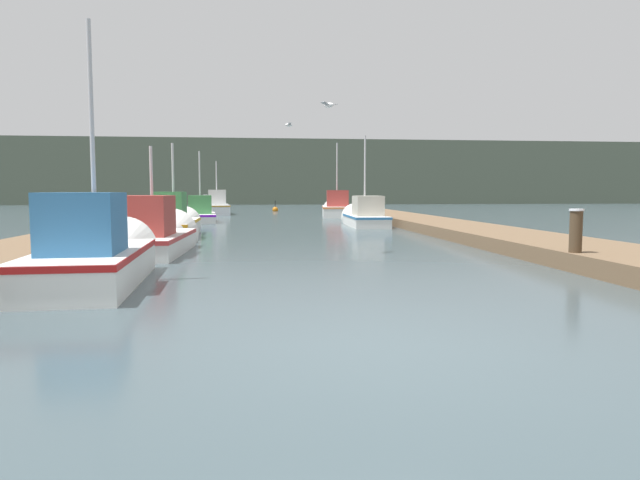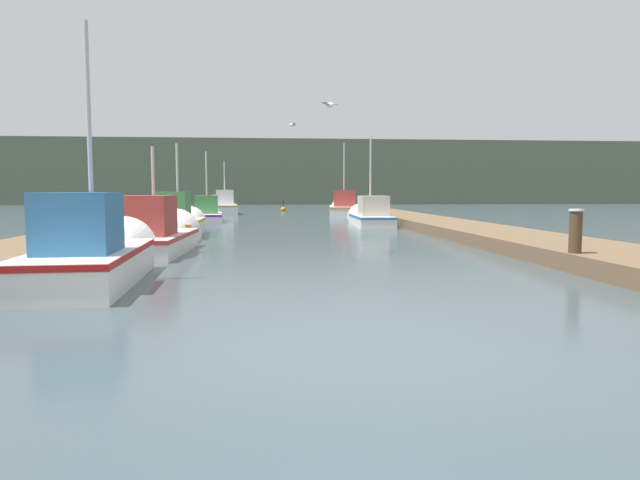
{
  "view_description": "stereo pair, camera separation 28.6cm",
  "coord_description": "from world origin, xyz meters",
  "px_view_note": "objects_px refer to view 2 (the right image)",
  "views": [
    {
      "loc": [
        -1.22,
        -5.66,
        1.61
      ],
      "look_at": [
        0.35,
        8.25,
        0.41
      ],
      "focal_mm": 32.0,
      "sensor_mm": 36.0,
      "label": 1
    },
    {
      "loc": [
        -0.93,
        -5.69,
        1.61
      ],
      "look_at": [
        0.35,
        8.25,
        0.41
      ],
      "focal_mm": 32.0,
      "sensor_mm": 36.0,
      "label": 2
    }
  ],
  "objects_px": {
    "fishing_boat_4": "(207,214)",
    "mooring_piling_1": "(214,203)",
    "mooring_piling_0": "(176,212)",
    "fishing_boat_1": "(157,235)",
    "seagull_lead": "(330,105)",
    "mooring_piling_2": "(575,240)",
    "fishing_boat_0": "(96,253)",
    "fishing_boat_3": "(369,216)",
    "fishing_boat_6": "(225,206)",
    "fishing_boat_5": "(344,209)",
    "seagull_1": "(293,125)",
    "fishing_boat_2": "(179,223)",
    "channel_buoy": "(283,210)"
  },
  "relations": [
    {
      "from": "fishing_boat_3",
      "to": "fishing_boat_6",
      "type": "xyz_separation_m",
      "value": [
        -7.78,
        14.52,
        0.08
      ]
    },
    {
      "from": "mooring_piling_0",
      "to": "mooring_piling_1",
      "type": "height_order",
      "value": "mooring_piling_1"
    },
    {
      "from": "fishing_boat_2",
      "to": "seagull_lead",
      "type": "relative_size",
      "value": 12.83
    },
    {
      "from": "fishing_boat_2",
      "to": "fishing_boat_4",
      "type": "relative_size",
      "value": 1.18
    },
    {
      "from": "fishing_boat_1",
      "to": "fishing_boat_3",
      "type": "xyz_separation_m",
      "value": [
        7.73,
        10.81,
        -0.01
      ]
    },
    {
      "from": "fishing_boat_3",
      "to": "mooring_piling_0",
      "type": "height_order",
      "value": "fishing_boat_3"
    },
    {
      "from": "fishing_boat_3",
      "to": "seagull_lead",
      "type": "relative_size",
      "value": 11.79
    },
    {
      "from": "fishing_boat_0",
      "to": "fishing_boat_5",
      "type": "xyz_separation_m",
      "value": [
        7.88,
        24.82,
        0.03
      ]
    },
    {
      "from": "fishing_boat_2",
      "to": "mooring_piling_1",
      "type": "distance_m",
      "value": 23.03
    },
    {
      "from": "fishing_boat_3",
      "to": "mooring_piling_2",
      "type": "relative_size",
      "value": 4.43
    },
    {
      "from": "fishing_boat_6",
      "to": "fishing_boat_0",
      "type": "bearing_deg",
      "value": -94.81
    },
    {
      "from": "mooring_piling_2",
      "to": "fishing_boat_0",
      "type": "bearing_deg",
      "value": -179.0
    },
    {
      "from": "fishing_boat_6",
      "to": "seagull_lead",
      "type": "bearing_deg",
      "value": -84.79
    },
    {
      "from": "fishing_boat_4",
      "to": "seagull_lead",
      "type": "height_order",
      "value": "seagull_lead"
    },
    {
      "from": "fishing_boat_0",
      "to": "mooring_piling_2",
      "type": "height_order",
      "value": "fishing_boat_0"
    },
    {
      "from": "fishing_boat_0",
      "to": "mooring_piling_2",
      "type": "relative_size",
      "value": 4.18
    },
    {
      "from": "fishing_boat_1",
      "to": "seagull_lead",
      "type": "distance_m",
      "value": 5.75
    },
    {
      "from": "fishing_boat_5",
      "to": "mooring_piling_1",
      "type": "bearing_deg",
      "value": 142.49
    },
    {
      "from": "fishing_boat_0",
      "to": "fishing_boat_2",
      "type": "relative_size",
      "value": 0.87
    },
    {
      "from": "channel_buoy",
      "to": "seagull_lead",
      "type": "distance_m",
      "value": 31.28
    },
    {
      "from": "fishing_boat_1",
      "to": "fishing_boat_6",
      "type": "bearing_deg",
      "value": 92.24
    },
    {
      "from": "fishing_boat_0",
      "to": "fishing_boat_1",
      "type": "height_order",
      "value": "fishing_boat_0"
    },
    {
      "from": "fishing_boat_3",
      "to": "fishing_boat_6",
      "type": "relative_size",
      "value": 0.91
    },
    {
      "from": "fishing_boat_1",
      "to": "mooring_piling_1",
      "type": "relative_size",
      "value": 3.97
    },
    {
      "from": "seagull_lead",
      "to": "fishing_boat_1",
      "type": "bearing_deg",
      "value": -59.12
    },
    {
      "from": "fishing_boat_0",
      "to": "fishing_boat_1",
      "type": "xyz_separation_m",
      "value": [
        0.14,
        5.0,
        -0.04
      ]
    },
    {
      "from": "fishing_boat_6",
      "to": "fishing_boat_4",
      "type": "bearing_deg",
      "value": -95.71
    },
    {
      "from": "seagull_1",
      "to": "fishing_boat_6",
      "type": "bearing_deg",
      "value": 3.38
    },
    {
      "from": "mooring_piling_0",
      "to": "channel_buoy",
      "type": "distance_m",
      "value": 20.14
    },
    {
      "from": "fishing_boat_3",
      "to": "mooring_piling_1",
      "type": "height_order",
      "value": "fishing_boat_3"
    },
    {
      "from": "mooring_piling_1",
      "to": "fishing_boat_2",
      "type": "bearing_deg",
      "value": -87.8
    },
    {
      "from": "fishing_boat_1",
      "to": "seagull_1",
      "type": "distance_m",
      "value": 7.98
    },
    {
      "from": "fishing_boat_2",
      "to": "fishing_boat_6",
      "type": "distance_m",
      "value": 20.17
    },
    {
      "from": "fishing_boat_2",
      "to": "fishing_boat_0",
      "type": "bearing_deg",
      "value": -90.57
    },
    {
      "from": "fishing_boat_1",
      "to": "fishing_boat_2",
      "type": "relative_size",
      "value": 0.88
    },
    {
      "from": "fishing_boat_0",
      "to": "fishing_boat_6",
      "type": "xyz_separation_m",
      "value": [
        0.08,
        30.33,
        0.03
      ]
    },
    {
      "from": "fishing_boat_3",
      "to": "channel_buoy",
      "type": "bearing_deg",
      "value": 101.97
    },
    {
      "from": "fishing_boat_1",
      "to": "seagull_lead",
      "type": "bearing_deg",
      "value": -12.03
    },
    {
      "from": "mooring_piling_1",
      "to": "mooring_piling_0",
      "type": "bearing_deg",
      "value": -90.17
    },
    {
      "from": "fishing_boat_2",
      "to": "seagull_lead",
      "type": "distance_m",
      "value": 8.56
    },
    {
      "from": "fishing_boat_5",
      "to": "seagull_1",
      "type": "distance_m",
      "value": 14.85
    },
    {
      "from": "mooring_piling_1",
      "to": "channel_buoy",
      "type": "height_order",
      "value": "mooring_piling_1"
    },
    {
      "from": "fishing_boat_6",
      "to": "mooring_piling_0",
      "type": "height_order",
      "value": "fishing_boat_6"
    },
    {
      "from": "fishing_boat_2",
      "to": "mooring_piling_2",
      "type": "distance_m",
      "value": 13.64
    },
    {
      "from": "fishing_boat_4",
      "to": "fishing_boat_5",
      "type": "height_order",
      "value": "fishing_boat_5"
    },
    {
      "from": "fishing_boat_4",
      "to": "mooring_piling_0",
      "type": "relative_size",
      "value": 3.96
    },
    {
      "from": "fishing_boat_4",
      "to": "mooring_piling_1",
      "type": "xyz_separation_m",
      "value": [
        -0.83,
        12.99,
        0.28
      ]
    },
    {
      "from": "fishing_boat_5",
      "to": "fishing_boat_1",
      "type": "bearing_deg",
      "value": -105.35
    },
    {
      "from": "fishing_boat_6",
      "to": "mooring_piling_0",
      "type": "bearing_deg",
      "value": -98.79
    },
    {
      "from": "mooring_piling_2",
      "to": "seagull_lead",
      "type": "bearing_deg",
      "value": 140.83
    }
  ]
}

